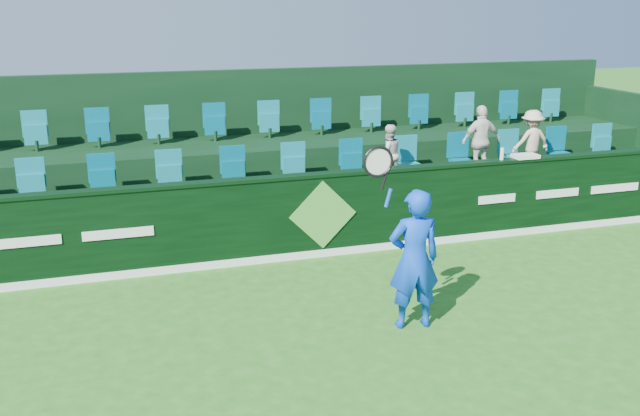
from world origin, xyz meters
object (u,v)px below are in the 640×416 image
object	(u,v)px
spectator_middle	(481,141)
spectator_right	(531,141)
spectator_left	(388,154)
tennis_player	(414,258)
towel	(525,156)
drinks_bottle	(502,154)

from	to	relation	value
spectator_middle	spectator_right	bearing A→B (deg)	179.87
spectator_left	spectator_right	distance (m)	2.91
tennis_player	towel	world-z (taller)	tennis_player
spectator_left	spectator_middle	distance (m)	1.84
spectator_right	spectator_left	bearing A→B (deg)	-0.40
tennis_player	spectator_middle	world-z (taller)	tennis_player
spectator_left	drinks_bottle	distance (m)	1.95
towel	tennis_player	bearing A→B (deg)	-139.96
drinks_bottle	spectator_left	bearing A→B (deg)	144.92
towel	drinks_bottle	size ratio (longest dim) A/B	2.08
spectator_right	towel	size ratio (longest dim) A/B	2.78
spectator_middle	towel	world-z (taller)	spectator_middle
tennis_player	drinks_bottle	distance (m)	4.09
spectator_left	towel	world-z (taller)	spectator_left
tennis_player	drinks_bottle	world-z (taller)	tennis_player
drinks_bottle	spectator_right	bearing A→B (deg)	40.39
spectator_right	tennis_player	bearing A→B (deg)	42.68
spectator_right	drinks_bottle	world-z (taller)	spectator_right
spectator_right	drinks_bottle	xyz separation A→B (m)	(-1.32, -1.12, 0.07)
towel	drinks_bottle	distance (m)	0.46
tennis_player	towel	size ratio (longest dim) A/B	5.69
tennis_player	drinks_bottle	bearing A→B (deg)	44.22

